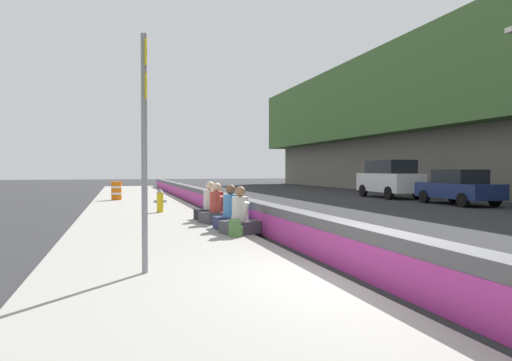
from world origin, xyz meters
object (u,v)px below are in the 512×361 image
(fire_hydrant, at_px, (160,200))
(parked_car_third, at_px, (458,187))
(backpack, at_px, (235,228))
(seated_person_rear, at_px, (217,210))
(construction_barrel, at_px, (116,191))
(route_sign_post, at_px, (145,136))
(seated_person_far, at_px, (210,208))
(parked_car_fourth, at_px, (389,178))
(seated_person_foreground, at_px, (240,219))
(seated_person_middle, at_px, (231,215))

(fire_hydrant, relative_size, parked_car_third, 0.19)
(backpack, bearing_deg, seated_person_rear, -3.08)
(construction_barrel, bearing_deg, route_sign_post, -178.37)
(seated_person_far, xyz_separation_m, parked_car_fourth, (10.21, -12.94, 0.67))
(seated_person_far, relative_size, parked_car_third, 0.26)
(seated_person_rear, height_order, parked_car_third, parked_car_third)
(route_sign_post, distance_m, parked_car_third, 19.29)
(route_sign_post, height_order, seated_person_rear, route_sign_post)
(backpack, distance_m, parked_car_fourth, 19.19)
(route_sign_post, distance_m, parked_car_fourth, 23.12)
(seated_person_foreground, bearing_deg, fire_hydrant, 12.61)
(seated_person_foreground, distance_m, seated_person_rear, 2.38)
(seated_person_rear, height_order, backpack, seated_person_rear)
(fire_hydrant, height_order, seated_person_far, seated_person_far)
(seated_person_foreground, bearing_deg, parked_car_fourth, -43.52)
(fire_hydrant, xyz_separation_m, parked_car_fourth, (7.20, -14.23, 0.60))
(parked_car_third, bearing_deg, construction_barrel, 68.41)
(seated_person_middle, height_order, seated_person_rear, seated_person_rear)
(fire_hydrant, xyz_separation_m, seated_person_foreground, (-6.30, -1.41, -0.09))
(fire_hydrant, relative_size, construction_barrel, 0.93)
(route_sign_post, height_order, construction_barrel, route_sign_post)
(seated_person_middle, distance_m, seated_person_rear, 1.43)
(seated_person_far, relative_size, parked_car_fourth, 0.25)
(backpack, bearing_deg, construction_barrel, 10.62)
(backpack, bearing_deg, seated_person_middle, -9.37)
(seated_person_rear, xyz_separation_m, backpack, (-2.89, 0.16, -0.17))
(backpack, bearing_deg, parked_car_fourth, -43.01)
(fire_hydrant, distance_m, seated_person_rear, 4.14)
(fire_hydrant, bearing_deg, seated_person_middle, -165.41)
(seated_person_middle, xyz_separation_m, backpack, (-1.46, 0.24, -0.17))
(construction_barrel, relative_size, parked_car_third, 0.21)
(seated_person_foreground, height_order, seated_person_far, seated_person_far)
(seated_person_middle, relative_size, parked_car_fourth, 0.24)
(fire_hydrant, bearing_deg, backpack, -170.40)
(seated_person_middle, distance_m, parked_car_third, 14.62)
(route_sign_post, bearing_deg, parked_car_third, -53.20)
(route_sign_post, relative_size, fire_hydrant, 4.09)
(fire_hydrant, xyz_separation_m, backpack, (-6.82, -1.15, -0.25))
(route_sign_post, relative_size, seated_person_middle, 3.08)
(backpack, distance_m, construction_barrel, 14.79)
(seated_person_rear, distance_m, construction_barrel, 12.00)
(seated_person_foreground, height_order, backpack, seated_person_foreground)
(seated_person_foreground, xyz_separation_m, seated_person_rear, (2.37, 0.10, 0.01))
(backpack, bearing_deg, parked_car_third, -58.00)
(seated_person_rear, xyz_separation_m, construction_barrel, (11.65, 2.88, 0.11))
(seated_person_rear, relative_size, seated_person_far, 0.99)
(seated_person_middle, relative_size, seated_person_far, 0.98)
(seated_person_foreground, bearing_deg, seated_person_rear, 2.42)
(seated_person_far, bearing_deg, parked_car_third, -71.27)
(seated_person_middle, xyz_separation_m, parked_car_fourth, (12.56, -12.84, 0.68))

